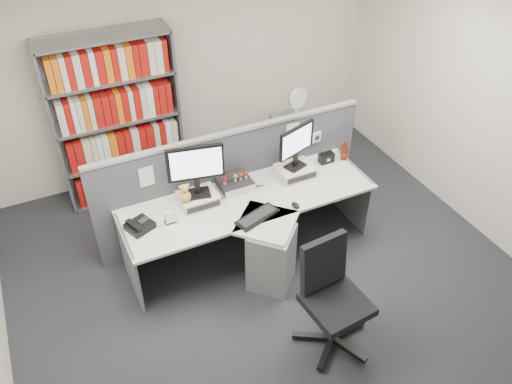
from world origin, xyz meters
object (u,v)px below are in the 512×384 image
desk (258,231)px  desk_phone (139,226)px  monitor_right (297,144)px  keyboard (257,217)px  speaker (326,158)px  desktop_pc (235,184)px  filing_cabinet (295,144)px  office_chair (331,294)px  desk_calendar (170,218)px  mouse (295,205)px  desk_fan (297,101)px  cola_bottle (344,152)px  monitor_left (196,167)px  shelving_unit (117,122)px

desk → desk_phone: (-1.12, 0.25, 0.30)m
monitor_right → desk_phone: monitor_right is taller
keyboard → speaker: (1.10, 0.53, 0.04)m
desktop_pc → filing_cabinet: desktop_pc is taller
keyboard → office_chair: size_ratio=0.46×
speaker → desk: bearing=-157.1°
desk_phone → speaker: speaker is taller
desk → desktop_pc: bearing=96.2°
desk_phone → monitor_right: bearing=4.3°
office_chair → desk_phone: bearing=133.6°
desktop_pc → desk_calendar: desk_calendar is taller
monitor_right → desk_calendar: (-1.45, -0.17, -0.34)m
mouse → desk: bearing=165.0°
desktop_pc → office_chair: (0.22, -1.56, -0.20)m
desk → keyboard: size_ratio=5.40×
speaker → desk_fan: desk_fan is taller
monitor_right → cola_bottle: (0.63, 0.02, -0.30)m
keyboard → filing_cabinet: size_ratio=0.69×
monitor_left → desk_phone: size_ratio=1.91×
monitor_left → mouse: (0.84, -0.48, -0.41)m
desk_phone → shelving_unit: 1.63m
desk → desk_calendar: desk_calendar is taller
desk_calendar → cola_bottle: cola_bottle is taller
monitor_left → desk_fan: size_ratio=1.24×
mouse → filing_cabinet: bearing=60.7°
monitor_left → desk_fan: monitor_left is taller
monitor_left → desk_calendar: bearing=-154.4°
desktop_pc → office_chair: 1.58m
desk_fan → desktop_pc: bearing=-143.0°
monitor_right → office_chair: bearing=-107.0°
cola_bottle → office_chair: office_chair is taller
monitor_right → desktop_pc: size_ratio=1.46×
monitor_left → desk_calendar: size_ratio=4.43×
monitor_left → speaker: size_ratio=3.40×
desk_phone → cola_bottle: 2.38m
shelving_unit → mouse: bearing=-57.1°
monitor_left → office_chair: size_ratio=0.53×
desk → desktop_pc: 0.55m
monitor_left → cola_bottle: monitor_left is taller
desk_fan → office_chair: (-1.03, -2.50, -0.42)m
desk → speaker: speaker is taller
monitor_right → desk_calendar: 1.50m
speaker → desk_fan: (0.16, 0.96, 0.21)m
desk → filing_cabinet: desk is taller
desktop_pc → speaker: bearing=-0.8°
cola_bottle → desk_fan: size_ratio=0.55×
monitor_left → keyboard: (0.43, -0.47, -0.42)m
desktop_pc → desk_phone: bearing=-169.2°
desk → mouse: size_ratio=24.75×
desk_fan → monitor_left: bearing=-148.8°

